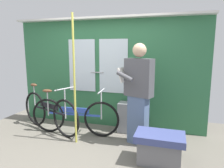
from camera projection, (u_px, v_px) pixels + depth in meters
ground_plane at (82, 155)px, 3.31m from camera, size 5.00×4.24×0.04m
train_door_wall at (107, 71)px, 4.34m from camera, size 4.00×0.28×2.27m
bicycle_near_door at (74, 116)px, 4.00m from camera, size 1.77×0.44×0.90m
bicycle_leaning_behind at (49, 112)px, 4.17m from camera, size 1.64×0.73×0.94m
passenger_reading_newspaper at (138, 92)px, 3.52m from camera, size 0.63×0.58×1.74m
trash_bin_by_wall at (129, 117)px, 4.14m from camera, size 0.40×0.28×0.59m
handrail_pole at (74, 81)px, 3.52m from camera, size 0.04×0.04×2.23m
bench_seat_corner at (159, 147)px, 3.00m from camera, size 0.70×0.44×0.45m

